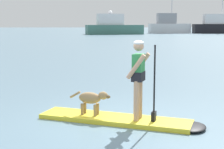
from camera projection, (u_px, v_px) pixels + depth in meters
ground_plane at (114, 121)px, 7.49m from camera, size 400.00×400.00×0.00m
paddleboard at (124, 120)px, 7.40m from camera, size 3.67×2.12×0.10m
person_paddler at (139, 74)px, 7.14m from camera, size 0.68×0.60×1.70m
dog at (92, 99)px, 7.60m from camera, size 0.94×0.46×0.55m
moored_boat_center at (113, 27)px, 69.02m from camera, size 12.00×5.40×4.81m
moored_boat_starboard at (169, 26)px, 77.01m from camera, size 9.43×3.37×10.67m
moored_boat_far_starboard at (218, 26)px, 76.55m from camera, size 11.60×3.80×12.78m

